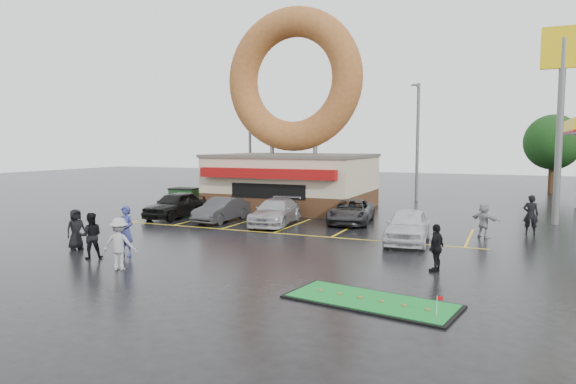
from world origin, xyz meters
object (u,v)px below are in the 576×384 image
at_px(car_white, 408,226).
at_px(person_cameraman, 436,248).
at_px(car_silver, 276,212).
at_px(streetlight_mid, 417,139).
at_px(putting_green, 371,301).
at_px(car_dgrey, 222,210).
at_px(streetlight_left, 250,139).
at_px(car_grey, 351,211).
at_px(car_black, 175,205).
at_px(dumpster, 185,199).
at_px(donut_shop, 293,143).
at_px(person_blue, 126,231).
at_px(shell_sign, 562,88).

height_order(car_white, person_cameraman, person_cameraman).
bearing_deg(car_silver, streetlight_mid, 64.30).
distance_m(car_white, putting_green, 9.17).
distance_m(streetlight_mid, car_dgrey, 17.91).
distance_m(streetlight_left, car_grey, 17.84).
relative_size(car_black, car_grey, 0.97).
height_order(person_cameraman, dumpster, person_cameraman).
xyz_separation_m(person_cameraman, putting_green, (-1.19, -4.29, -0.79)).
distance_m(donut_shop, car_black, 9.28).
bearing_deg(person_cameraman, car_silver, -110.31).
relative_size(person_blue, dumpster, 1.10).
bearing_deg(dumpster, streetlight_left, 87.61).
bearing_deg(person_blue, shell_sign, 47.94).
xyz_separation_m(car_white, putting_green, (0.67, -9.12, -0.72)).
xyz_separation_m(car_silver, person_blue, (-2.09, -9.47, 0.29)).
height_order(car_black, person_cameraman, person_cameraman).
xyz_separation_m(streetlight_mid, car_white, (2.56, -17.42, -4.02)).
relative_size(shell_sign, person_cameraman, 6.37).
bearing_deg(person_cameraman, putting_green, 1.55).
xyz_separation_m(car_black, car_silver, (6.51, 0.11, -0.08)).
bearing_deg(person_blue, putting_green, -7.21).
distance_m(streetlight_mid, dumpster, 18.12).
distance_m(car_silver, dumpster, 9.67).
bearing_deg(streetlight_mid, car_dgrey, -118.24).
relative_size(car_black, putting_green, 0.91).
distance_m(donut_shop, putting_green, 21.68).
distance_m(person_blue, putting_green, 10.60).
bearing_deg(car_black, car_silver, 1.83).
xyz_separation_m(donut_shop, streetlight_mid, (7.00, 7.95, 0.32)).
distance_m(car_silver, person_blue, 9.70).
bearing_deg(car_white, putting_green, -90.19).
height_order(streetlight_mid, car_silver, streetlight_mid).
relative_size(streetlight_left, car_grey, 1.91).
height_order(streetlight_left, car_silver, streetlight_left).
distance_m(streetlight_mid, putting_green, 27.15).
height_order(streetlight_left, car_black, streetlight_left).
height_order(streetlight_left, putting_green, streetlight_left).
height_order(streetlight_mid, car_white, streetlight_mid).
bearing_deg(donut_shop, dumpster, -156.03).
xyz_separation_m(donut_shop, putting_green, (10.23, -18.59, -4.43)).
bearing_deg(shell_sign, car_dgrey, -159.53).
bearing_deg(person_cameraman, shell_sign, 178.06).
bearing_deg(person_cameraman, car_grey, -131.09).
distance_m(streetlight_left, dumpster, 10.80).
relative_size(car_grey, person_blue, 2.39).
bearing_deg(car_grey, streetlight_left, 128.80).
bearing_deg(person_blue, car_white, 40.10).
height_order(dumpster, putting_green, dumpster).
bearing_deg(person_blue, car_grey, 67.55).
distance_m(person_cameraman, dumpster, 21.44).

